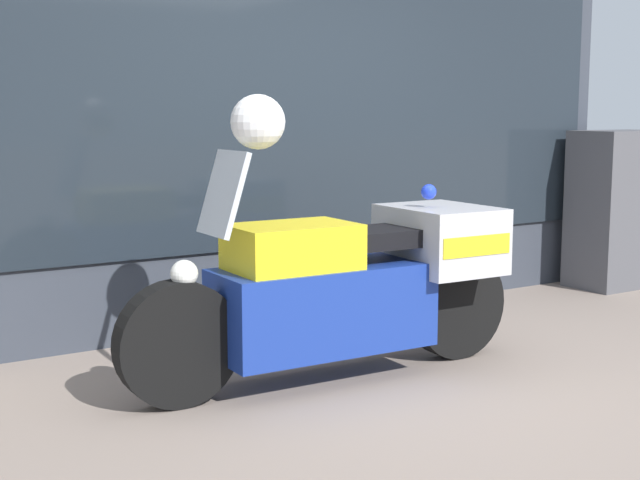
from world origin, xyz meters
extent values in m
plane|color=gray|center=(0.00, 0.00, 0.00)|extent=(60.00, 60.00, 0.00)
cube|color=#333842|center=(0.00, 2.00, 1.83)|extent=(6.19, 0.40, 3.66)
cube|color=#1E262D|center=(0.43, 1.79, 1.88)|extent=(5.03, 0.02, 2.66)
cube|color=slate|center=(0.39, 2.01, 0.28)|extent=(4.81, 0.30, 0.55)
cube|color=silver|center=(0.39, 2.15, 1.14)|extent=(4.81, 0.02, 1.21)
cube|color=beige|center=(0.39, 2.01, 1.74)|extent=(4.81, 0.30, 0.02)
cube|color=#B7B2A8|center=(-1.31, 2.01, 1.78)|extent=(0.18, 0.04, 0.06)
cube|color=#195623|center=(-0.18, 2.01, 1.78)|extent=(0.18, 0.04, 0.06)
cube|color=navy|center=(0.95, 2.01, 1.78)|extent=(0.18, 0.04, 0.06)
cube|color=maroon|center=(2.09, 2.01, 1.78)|extent=(0.18, 0.04, 0.06)
cube|color=orange|center=(-0.74, 1.94, 0.69)|extent=(0.19, 0.03, 0.27)
cube|color=#2866B7|center=(1.51, 1.94, 0.69)|extent=(0.19, 0.02, 0.27)
cylinder|color=black|center=(-1.31, 0.54, 0.32)|extent=(0.65, 0.16, 0.64)
cylinder|color=black|center=(0.47, 0.48, 0.32)|extent=(0.65, 0.16, 0.64)
cube|color=navy|center=(-0.47, 0.51, 0.41)|extent=(1.23, 0.53, 0.47)
cube|color=yellow|center=(-0.65, 0.52, 0.75)|extent=(0.68, 0.46, 0.27)
cube|color=black|center=(-0.19, 0.50, 0.77)|extent=(0.72, 0.39, 0.10)
cube|color=#B7B7BC|center=(0.34, 0.48, 0.73)|extent=(0.55, 0.68, 0.38)
cube|color=yellow|center=(0.34, 0.48, 0.73)|extent=(0.50, 0.69, 0.11)
cube|color=#B2BCC6|center=(-1.05, 0.53, 1.07)|extent=(0.17, 0.35, 0.43)
sphere|color=white|center=(-1.27, 0.54, 0.68)|extent=(0.14, 0.14, 0.14)
sphere|color=blue|center=(0.25, 0.49, 1.01)|extent=(0.09, 0.09, 0.09)
cube|color=#4C4C51|center=(3.11, 1.44, 0.66)|extent=(0.81, 0.49, 1.32)
sphere|color=white|center=(-0.85, 0.52, 1.42)|extent=(0.28, 0.28, 0.28)
camera|label=1|loc=(-3.05, -3.50, 1.48)|focal=50.00mm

